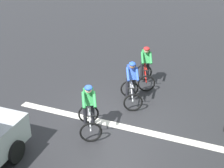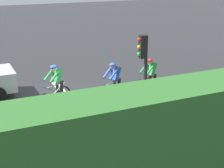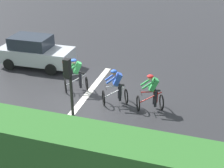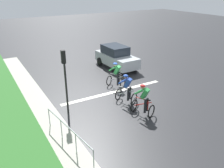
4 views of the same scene
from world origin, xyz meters
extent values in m
plane|color=#28282B|center=(0.00, 0.00, 0.00)|extent=(80.00, 80.00, 0.00)
cube|color=silver|center=(0.00, -0.05, 0.00)|extent=(7.00, 0.30, 0.01)
torus|color=black|center=(0.35, 2.55, 0.34)|extent=(0.65, 0.32, 0.68)
torus|color=black|center=(-0.05, 3.49, 0.34)|extent=(0.65, 0.32, 0.68)
cylinder|color=red|center=(0.15, 3.02, 0.59)|extent=(0.42, 0.93, 0.51)
cylinder|color=red|center=(0.03, 3.30, 0.62)|extent=(0.04, 0.04, 0.55)
cylinder|color=red|center=(0.17, 2.97, 0.87)|extent=(0.32, 0.67, 0.04)
cube|color=black|center=(0.03, 3.30, 0.91)|extent=(0.18, 0.24, 0.04)
cylinder|color=black|center=(0.31, 2.65, 0.84)|extent=(0.40, 0.19, 0.03)
cube|color=green|center=(0.11, 3.11, 1.21)|extent=(0.44, 0.49, 0.57)
sphere|color=tan|center=(0.17, 2.97, 1.52)|extent=(0.20, 0.20, 0.20)
ellipsoid|color=red|center=(0.17, 2.97, 1.59)|extent=(0.33, 0.35, 0.14)
cylinder|color=black|center=(0.18, 3.26, 0.57)|extent=(0.12, 0.12, 0.74)
cylinder|color=black|center=(-0.04, 3.16, 0.57)|extent=(0.12, 0.12, 0.74)
cylinder|color=green|center=(0.37, 2.91, 1.26)|extent=(0.27, 0.47, 0.37)
cylinder|color=green|center=(0.08, 2.79, 1.26)|extent=(0.27, 0.47, 0.37)
torus|color=black|center=(0.34, 0.98, 0.34)|extent=(0.64, 0.36, 0.68)
torus|color=black|center=(-0.11, 1.90, 0.34)|extent=(0.64, 0.36, 0.68)
cylinder|color=silver|center=(0.11, 1.44, 0.59)|extent=(0.48, 0.91, 0.51)
cylinder|color=silver|center=(-0.02, 1.71, 0.62)|extent=(0.04, 0.04, 0.55)
cylinder|color=silver|center=(0.14, 1.39, 0.87)|extent=(0.36, 0.66, 0.04)
cube|color=black|center=(-0.02, 1.71, 0.91)|extent=(0.19, 0.24, 0.04)
cylinder|color=black|center=(0.29, 1.07, 0.84)|extent=(0.39, 0.21, 0.03)
cube|color=#2D51B7|center=(0.07, 1.53, 1.21)|extent=(0.45, 0.50, 0.57)
sphere|color=#9E7051|center=(0.14, 1.39, 1.52)|extent=(0.20, 0.20, 0.20)
ellipsoid|color=#264CB2|center=(0.14, 1.39, 1.59)|extent=(0.34, 0.36, 0.14)
cylinder|color=black|center=(0.13, 1.68, 0.57)|extent=(0.12, 0.12, 0.74)
cylinder|color=black|center=(-0.08, 1.57, 0.57)|extent=(0.12, 0.12, 0.74)
cylinder|color=#2D51B7|center=(0.34, 1.35, 1.26)|extent=(0.29, 0.47, 0.37)
cylinder|color=#2D51B7|center=(0.05, 1.20, 1.26)|extent=(0.29, 0.47, 0.37)
torus|color=black|center=(-0.26, -1.14, 0.34)|extent=(0.62, 0.39, 0.68)
torus|color=black|center=(-0.76, -0.25, 0.34)|extent=(0.62, 0.39, 0.68)
cylinder|color=silver|center=(-0.51, -0.70, 0.59)|extent=(0.53, 0.88, 0.51)
cylinder|color=silver|center=(-0.66, -0.43, 0.62)|extent=(0.04, 0.04, 0.55)
cylinder|color=silver|center=(-0.49, -0.74, 0.87)|extent=(0.39, 0.64, 0.04)
cube|color=black|center=(-0.66, -0.43, 0.91)|extent=(0.20, 0.24, 0.04)
cylinder|color=black|center=(-0.31, -1.05, 0.84)|extent=(0.38, 0.24, 0.03)
cube|color=green|center=(-0.56, -0.61, 1.21)|extent=(0.46, 0.50, 0.57)
sphere|color=beige|center=(-0.49, -0.74, 1.52)|extent=(0.20, 0.20, 0.20)
ellipsoid|color=#264CB2|center=(-0.49, -0.74, 1.59)|extent=(0.35, 0.36, 0.14)
cylinder|color=black|center=(-0.51, -0.46, 0.57)|extent=(0.12, 0.12, 0.74)
cylinder|color=black|center=(-0.72, -0.58, 0.57)|extent=(0.12, 0.12, 0.74)
cylinder|color=green|center=(-0.28, -0.78, 1.26)|extent=(0.32, 0.46, 0.37)
cylinder|color=green|center=(-0.56, -0.94, 1.26)|extent=(0.32, 0.46, 0.37)
cylinder|color=black|center=(-1.81, -2.69, 0.32)|extent=(0.24, 0.65, 0.64)
cube|color=#EAEACC|center=(-2.15, -1.97, 0.80)|extent=(0.28, 0.09, 0.16)
camera|label=1|loc=(3.24, -8.10, 5.92)|focal=51.26mm
camera|label=2|loc=(11.09, -3.53, 5.02)|focal=52.76mm
camera|label=3|loc=(11.62, 4.90, 7.00)|focal=49.63mm
camera|label=4|loc=(6.93, 11.39, 6.22)|focal=37.65mm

